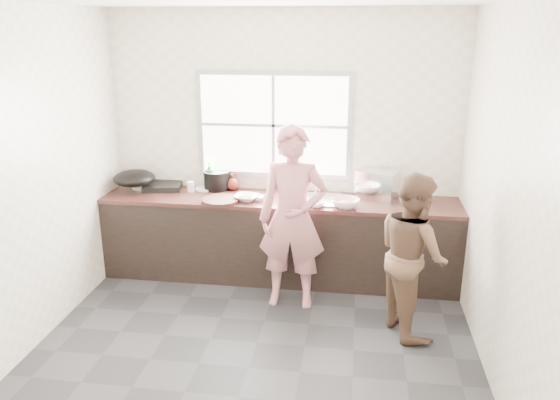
# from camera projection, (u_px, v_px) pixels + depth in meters

# --- Properties ---
(floor) EXTENTS (3.60, 3.20, 0.01)m
(floor) POSITION_uv_depth(u_px,v_px,m) (257.00, 343.00, 4.56)
(floor) COLOR #2C2C2F
(floor) RESTS_ON ground
(wall_back) EXTENTS (3.60, 0.01, 2.70)m
(wall_back) POSITION_uv_depth(u_px,v_px,m) (284.00, 144.00, 5.66)
(wall_back) COLOR silver
(wall_back) RESTS_ON ground
(wall_left) EXTENTS (0.01, 3.20, 2.70)m
(wall_left) POSITION_uv_depth(u_px,v_px,m) (35.00, 179.00, 4.39)
(wall_left) COLOR silver
(wall_left) RESTS_ON ground
(wall_right) EXTENTS (0.01, 3.20, 2.70)m
(wall_right) POSITION_uv_depth(u_px,v_px,m) (503.00, 198.00, 3.90)
(wall_right) COLOR beige
(wall_right) RESTS_ON ground
(wall_front) EXTENTS (3.60, 0.01, 2.70)m
(wall_front) POSITION_uv_depth(u_px,v_px,m) (193.00, 281.00, 2.63)
(wall_front) COLOR beige
(wall_front) RESTS_ON ground
(cabinet) EXTENTS (3.60, 0.62, 0.82)m
(cabinet) POSITION_uv_depth(u_px,v_px,m) (279.00, 240.00, 5.65)
(cabinet) COLOR black
(cabinet) RESTS_ON floor
(countertop) EXTENTS (3.60, 0.64, 0.04)m
(countertop) POSITION_uv_depth(u_px,v_px,m) (279.00, 200.00, 5.51)
(countertop) COLOR #371B16
(countertop) RESTS_ON cabinet
(sink) EXTENTS (0.55, 0.45, 0.02)m
(sink) POSITION_uv_depth(u_px,v_px,m) (314.00, 199.00, 5.46)
(sink) COLOR silver
(sink) RESTS_ON countertop
(faucet) EXTENTS (0.02, 0.02, 0.30)m
(faucet) POSITION_uv_depth(u_px,v_px,m) (316.00, 180.00, 5.60)
(faucet) COLOR silver
(faucet) RESTS_ON countertop
(window_frame) EXTENTS (1.60, 0.05, 1.10)m
(window_frame) POSITION_uv_depth(u_px,v_px,m) (274.00, 125.00, 5.59)
(window_frame) COLOR #9EA0A5
(window_frame) RESTS_ON wall_back
(window_glazing) EXTENTS (1.50, 0.01, 1.00)m
(window_glazing) POSITION_uv_depth(u_px,v_px,m) (273.00, 126.00, 5.57)
(window_glazing) COLOR white
(window_glazing) RESTS_ON window_frame
(woman) EXTENTS (0.58, 0.38, 1.59)m
(woman) POSITION_uv_depth(u_px,v_px,m) (293.00, 224.00, 4.98)
(woman) COLOR #D58085
(woman) RESTS_ON floor
(person_side) EXTENTS (0.75, 0.83, 1.40)m
(person_side) POSITION_uv_depth(u_px,v_px,m) (412.00, 254.00, 4.56)
(person_side) COLOR brown
(person_side) RESTS_ON floor
(cutting_board) EXTENTS (0.48, 0.48, 0.04)m
(cutting_board) POSITION_uv_depth(u_px,v_px,m) (220.00, 200.00, 5.38)
(cutting_board) COLOR black
(cutting_board) RESTS_ON countertop
(cleaver) EXTENTS (0.23, 0.11, 0.01)m
(cleaver) POSITION_uv_depth(u_px,v_px,m) (253.00, 196.00, 5.44)
(cleaver) COLOR #B9BAC0
(cleaver) RESTS_ON cutting_board
(bowl_mince) EXTENTS (0.28, 0.28, 0.06)m
(bowl_mince) POSITION_uv_depth(u_px,v_px,m) (247.00, 198.00, 5.43)
(bowl_mince) COLOR silver
(bowl_mince) RESTS_ON countertop
(bowl_crabs) EXTENTS (0.24, 0.24, 0.07)m
(bowl_crabs) POSITION_uv_depth(u_px,v_px,m) (346.00, 204.00, 5.23)
(bowl_crabs) COLOR white
(bowl_crabs) RESTS_ON countertop
(bowl_held) EXTENTS (0.26, 0.26, 0.06)m
(bowl_held) POSITION_uv_depth(u_px,v_px,m) (316.00, 203.00, 5.25)
(bowl_held) COLOR white
(bowl_held) RESTS_ON countertop
(black_pot) EXTENTS (0.36, 0.36, 0.20)m
(black_pot) POSITION_uv_depth(u_px,v_px,m) (217.00, 180.00, 5.79)
(black_pot) COLOR black
(black_pot) RESTS_ON countertop
(plate_food) EXTENTS (0.25, 0.25, 0.02)m
(plate_food) POSITION_uv_depth(u_px,v_px,m) (205.00, 189.00, 5.80)
(plate_food) COLOR white
(plate_food) RESTS_ON countertop
(bottle_green) EXTENTS (0.15, 0.15, 0.30)m
(bottle_green) POSITION_uv_depth(u_px,v_px,m) (210.00, 175.00, 5.79)
(bottle_green) COLOR green
(bottle_green) RESTS_ON countertop
(bottle_brown_tall) EXTENTS (0.08, 0.08, 0.17)m
(bottle_brown_tall) POSITION_uv_depth(u_px,v_px,m) (210.00, 181.00, 5.81)
(bottle_brown_tall) COLOR #4F3613
(bottle_brown_tall) RESTS_ON countertop
(bottle_brown_short) EXTENTS (0.17, 0.17, 0.16)m
(bottle_brown_short) POSITION_uv_depth(u_px,v_px,m) (233.00, 182.00, 5.77)
(bottle_brown_short) COLOR #4F1D13
(bottle_brown_short) RESTS_ON countertop
(glass_jar) EXTENTS (0.09, 0.09, 0.11)m
(glass_jar) POSITION_uv_depth(u_px,v_px,m) (191.00, 187.00, 5.71)
(glass_jar) COLOR white
(glass_jar) RESTS_ON countertop
(burner) EXTENTS (0.45, 0.45, 0.06)m
(burner) POSITION_uv_depth(u_px,v_px,m) (163.00, 185.00, 5.85)
(burner) COLOR black
(burner) RESTS_ON countertop
(wok) EXTENTS (0.51, 0.51, 0.16)m
(wok) POSITION_uv_depth(u_px,v_px,m) (134.00, 178.00, 5.70)
(wok) COLOR black
(wok) RESTS_ON burner
(dish_rack) EXTENTS (0.46, 0.39, 0.29)m
(dish_rack) POSITION_uv_depth(u_px,v_px,m) (377.00, 185.00, 5.47)
(dish_rack) COLOR silver
(dish_rack) RESTS_ON countertop
(pot_lid_left) EXTENTS (0.29, 0.29, 0.01)m
(pot_lid_left) POSITION_uv_depth(u_px,v_px,m) (143.00, 188.00, 5.83)
(pot_lid_left) COLOR #BBBEC2
(pot_lid_left) RESTS_ON countertop
(pot_lid_right) EXTENTS (0.30, 0.30, 0.01)m
(pot_lid_right) POSITION_uv_depth(u_px,v_px,m) (166.00, 189.00, 5.81)
(pot_lid_right) COLOR silver
(pot_lid_right) RESTS_ON countertop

